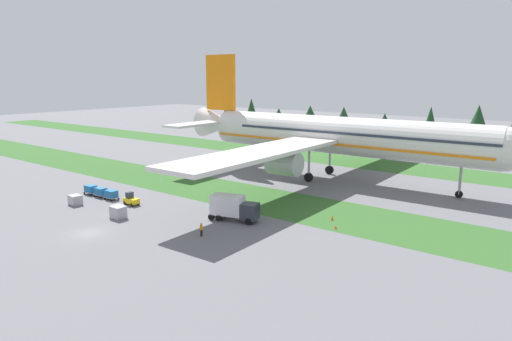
% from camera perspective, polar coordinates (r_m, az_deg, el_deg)
% --- Properties ---
extents(ground_plane, '(400.00, 400.00, 0.00)m').
position_cam_1_polar(ground_plane, '(62.78, -20.17, -7.36)').
color(ground_plane, slate).
extents(grass_strip_near, '(320.00, 14.13, 0.01)m').
position_cam_1_polar(grass_strip_near, '(79.45, -3.68, -2.71)').
color(grass_strip_near, '#336028').
rests_on(grass_strip_near, ground).
extents(grass_strip_far, '(320.00, 14.13, 0.01)m').
position_cam_1_polar(grass_strip_far, '(112.15, 10.03, 1.37)').
color(grass_strip_far, '#336028').
rests_on(grass_strip_far, ground).
extents(airliner, '(66.55, 81.83, 24.45)m').
position_cam_1_polar(airliner, '(88.89, 9.45, 4.44)').
color(airliner, silver).
rests_on(airliner, ground).
extents(baggage_tug, '(2.62, 1.33, 1.97)m').
position_cam_1_polar(baggage_tug, '(74.03, -15.34, -3.54)').
color(baggage_tug, yellow).
rests_on(baggage_tug, ground).
extents(cargo_dolly_lead, '(2.22, 1.53, 1.55)m').
position_cam_1_polar(cargo_dolly_lead, '(77.95, -17.62, -2.83)').
color(cargo_dolly_lead, '#A3A3A8').
rests_on(cargo_dolly_lead, ground).
extents(cargo_dolly_second, '(2.22, 1.53, 1.55)m').
position_cam_1_polar(cargo_dolly_second, '(80.27, -18.83, -2.50)').
color(cargo_dolly_second, '#A3A3A8').
rests_on(cargo_dolly_second, ground).
extents(cargo_dolly_third, '(2.22, 1.53, 1.55)m').
position_cam_1_polar(cargo_dolly_third, '(82.64, -19.97, -2.18)').
color(cargo_dolly_third, '#A3A3A8').
rests_on(cargo_dolly_third, ground).
extents(catering_truck, '(7.32, 4.19, 3.58)m').
position_cam_1_polar(catering_truck, '(63.50, -2.83, -4.57)').
color(catering_truck, '#2D333D').
rests_on(catering_truck, ground).
extents(ground_crew_marshaller, '(0.36, 0.55, 1.74)m').
position_cam_1_polar(ground_crew_marshaller, '(58.03, -6.85, -7.27)').
color(ground_crew_marshaller, black).
rests_on(ground_crew_marshaller, ground).
extents(uld_container_0, '(2.18, 1.83, 1.50)m').
position_cam_1_polar(uld_container_0, '(76.97, -21.66, -3.43)').
color(uld_container_0, '#A3A3A8').
rests_on(uld_container_0, ground).
extents(uld_container_1, '(2.19, 1.84, 1.68)m').
position_cam_1_polar(uld_container_1, '(68.12, -16.82, -4.92)').
color(uld_container_1, '#A3A3A8').
rests_on(uld_container_1, ground).
extents(uld_container_2, '(2.03, 1.64, 1.71)m').
position_cam_1_polar(uld_container_2, '(67.64, -16.84, -5.02)').
color(uld_container_2, '#A3A3A8').
rests_on(uld_container_2, ground).
extents(taxiway_marker_0, '(0.44, 0.44, 0.63)m').
position_cam_1_polar(taxiway_marker_0, '(65.00, 9.50, -5.85)').
color(taxiway_marker_0, orange).
rests_on(taxiway_marker_0, ground).
extents(taxiway_marker_1, '(0.44, 0.44, 0.47)m').
position_cam_1_polar(taxiway_marker_1, '(61.46, 9.92, -6.97)').
color(taxiway_marker_1, orange).
rests_on(taxiway_marker_1, ground).
extents(distant_tree_line, '(145.33, 11.32, 11.87)m').
position_cam_1_polar(distant_tree_line, '(149.34, 17.62, 6.14)').
color(distant_tree_line, '#4C3823').
rests_on(distant_tree_line, ground).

